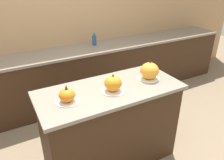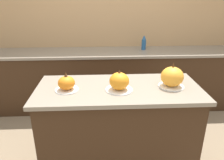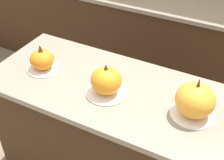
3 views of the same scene
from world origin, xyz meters
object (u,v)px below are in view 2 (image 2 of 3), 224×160
at_px(pumpkin_cake_left, 67,84).
at_px(pumpkin_cake_center, 119,82).
at_px(pumpkin_cake_right, 172,77).
at_px(bottle_tall, 144,43).

distance_m(pumpkin_cake_left, pumpkin_cake_center, 0.45).
distance_m(pumpkin_cake_right, bottle_tall, 1.48).
relative_size(pumpkin_cake_center, bottle_tall, 1.08).
bearing_deg(pumpkin_cake_right, pumpkin_cake_center, -174.06).
xyz_separation_m(pumpkin_cake_left, pumpkin_cake_center, (0.45, -0.02, 0.01)).
bearing_deg(pumpkin_cake_center, bottle_tall, 71.90).
distance_m(pumpkin_cake_left, pumpkin_cake_right, 0.92).
bearing_deg(pumpkin_cake_right, pumpkin_cake_left, -178.29).
distance_m(pumpkin_cake_left, bottle_tall, 1.78).
height_order(pumpkin_cake_center, pumpkin_cake_right, pumpkin_cake_right).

